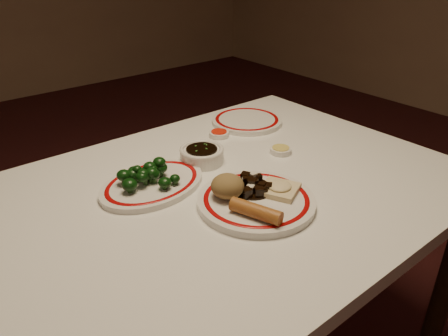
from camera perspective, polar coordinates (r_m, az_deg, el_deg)
dining_table at (r=1.18m, az=0.88°, el=-5.96°), size 1.20×0.90×0.75m
main_plate at (r=1.04m, az=4.22°, el=-4.31°), size 0.36×0.36×0.02m
rice_mound at (r=1.02m, az=0.46°, el=-2.38°), size 0.08×0.08×0.06m
spring_roll at (r=0.96m, az=4.17°, el=-5.64°), size 0.07×0.12×0.03m
fried_wonton at (r=1.06m, az=7.25°, el=-2.65°), size 0.11×0.11×0.02m
stirfry_heap at (r=1.06m, az=3.81°, el=-2.36°), size 0.10×0.10×0.03m
broccoli_plate at (r=1.12m, az=-9.33°, el=-2.04°), size 0.32×0.29×0.02m
broccoli_pile at (r=1.11m, az=-9.95°, el=-0.62°), size 0.14×0.13×0.05m
soy_bowl at (r=1.23m, az=-2.91°, el=1.64°), size 0.12×0.12×0.04m
sweet_sour_dish at (r=1.40m, az=-0.66°, el=4.47°), size 0.06×0.06×0.02m
mustard_dish at (r=1.30m, az=7.40°, el=2.32°), size 0.06×0.06×0.02m
far_plate at (r=1.51m, az=3.00°, el=6.21°), size 0.31×0.31×0.02m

